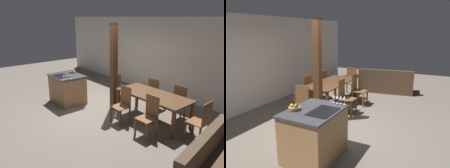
{
  "view_description": "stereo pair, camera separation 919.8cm",
  "coord_description": "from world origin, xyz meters",
  "views": [
    {
      "loc": [
        4.96,
        -3.42,
        2.71
      ],
      "look_at": [
        0.6,
        0.2,
        0.95
      ],
      "focal_mm": 35.0,
      "sensor_mm": 36.0,
      "label": 1
    },
    {
      "loc": [
        -4.15,
        -2.24,
        2.26
      ],
      "look_at": [
        0.6,
        0.2,
        0.95
      ],
      "focal_mm": 35.0,
      "sensor_mm": 36.0,
      "label": 2
    }
  ],
  "objects": [
    {
      "name": "ground_plane",
      "position": [
        0.0,
        0.0,
        0.0
      ],
      "size": [
        16.0,
        16.0,
        0.0
      ],
      "primitive_type": "plane",
      "color": "#665B51"
    },
    {
      "name": "wall_back",
      "position": [
        0.0,
        2.82,
        1.35
      ],
      "size": [
        11.2,
        0.08,
        2.7
      ],
      "color": "silver",
      "rests_on": "ground_plane"
    },
    {
      "name": "kitchen_island",
      "position": [
        -1.15,
        -0.23,
        0.46
      ],
      "size": [
        1.1,
        0.86,
        0.92
      ],
      "color": "#9E7047",
      "rests_on": "ground_plane"
    },
    {
      "name": "fruit_bowl",
      "position": [
        -1.31,
        0.07,
        0.96
      ],
      "size": [
        0.21,
        0.21,
        0.1
      ],
      "color": "#99704C",
      "rests_on": "kitchen_island"
    },
    {
      "name": "wine_glass_near",
      "position": [
        -0.67,
        -0.59,
        1.05
      ],
      "size": [
        0.06,
        0.06,
        0.17
      ],
      "color": "silver",
      "rests_on": "kitchen_island"
    },
    {
      "name": "wine_glass_middle",
      "position": [
        -0.67,
        -0.51,
        1.05
      ],
      "size": [
        0.06,
        0.06,
        0.17
      ],
      "color": "silver",
      "rests_on": "kitchen_island"
    },
    {
      "name": "wine_glass_far",
      "position": [
        -0.67,
        -0.44,
        1.05
      ],
      "size": [
        0.06,
        0.06,
        0.17
      ],
      "color": "silver",
      "rests_on": "kitchen_island"
    },
    {
      "name": "wine_glass_end",
      "position": [
        -0.67,
        -0.36,
        1.05
      ],
      "size": [
        0.06,
        0.06,
        0.17
      ],
      "color": "silver",
      "rests_on": "kitchen_island"
    },
    {
      "name": "dining_table",
      "position": [
        1.49,
        0.87,
        0.66
      ],
      "size": [
        2.01,
        0.9,
        0.75
      ],
      "color": "#51331E",
      "rests_on": "ground_plane"
    },
    {
      "name": "dining_chair_near_left",
      "position": [
        1.03,
        0.2,
        0.5
      ],
      "size": [
        0.4,
        0.4,
        0.97
      ],
      "color": "brown",
      "rests_on": "ground_plane"
    },
    {
      "name": "dining_chair_near_right",
      "position": [
        1.94,
        0.2,
        0.5
      ],
      "size": [
        0.4,
        0.4,
        0.97
      ],
      "color": "brown",
      "rests_on": "ground_plane"
    },
    {
      "name": "dining_chair_far_left",
      "position": [
        1.03,
        1.54,
        0.5
      ],
      "size": [
        0.4,
        0.4,
        0.97
      ],
      "rotation": [
        0.0,
        0.0,
        3.14
      ],
      "color": "brown",
      "rests_on": "ground_plane"
    },
    {
      "name": "dining_chair_far_right",
      "position": [
        1.94,
        1.54,
        0.5
      ],
      "size": [
        0.4,
        0.4,
        0.97
      ],
      "rotation": [
        0.0,
        0.0,
        3.14
      ],
      "color": "brown",
      "rests_on": "ground_plane"
    },
    {
      "name": "dining_chair_head_end",
      "position": [
        0.1,
        0.87,
        0.5
      ],
      "size": [
        0.4,
        0.4,
        0.97
      ],
      "rotation": [
        0.0,
        0.0,
        1.57
      ],
      "color": "brown",
      "rests_on": "ground_plane"
    },
    {
      "name": "dining_chair_foot_end",
      "position": [
        2.87,
        0.87,
        0.5
      ],
      "size": [
        0.4,
        0.4,
        0.97
      ],
      "rotation": [
        0.0,
        0.0,
        -1.57
      ],
      "color": "brown",
      "rests_on": "ground_plane"
    },
    {
      "name": "couch",
      "position": [
        3.8,
        -0.19,
        0.3
      ],
      "size": [
        1.07,
        2.07,
        0.88
      ],
      "rotation": [
        0.0,
        0.0,
        1.71
      ],
      "color": "#473323",
      "rests_on": "ground_plane"
    },
    {
      "name": "timber_post",
      "position": [
        0.24,
        0.57,
        1.27
      ],
      "size": [
        0.17,
        0.17,
        2.53
      ],
      "color": "#4C2D19",
      "rests_on": "ground_plane"
    }
  ]
}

